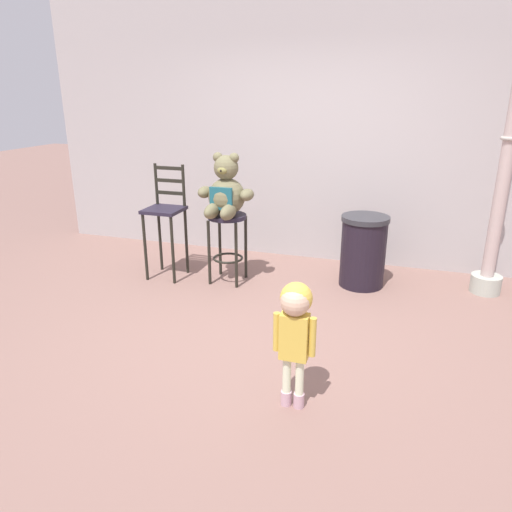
{
  "coord_description": "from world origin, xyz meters",
  "views": [
    {
      "loc": [
        1.15,
        -3.44,
        1.93
      ],
      "look_at": [
        -0.0,
        0.14,
        0.62
      ],
      "focal_mm": 33.43,
      "sensor_mm": 36.0,
      "label": 1
    }
  ],
  "objects_px": {
    "bar_chair_empty": "(166,216)",
    "child_walking": "(295,319)",
    "bar_stool_with_teddy": "(227,234)",
    "lamppost": "(501,192)",
    "trash_bin": "(363,251)",
    "teddy_bear": "(226,193)"
  },
  "relations": [
    {
      "from": "child_walking",
      "to": "lamppost",
      "type": "bearing_deg",
      "value": -158.13
    },
    {
      "from": "bar_stool_with_teddy",
      "to": "lamppost",
      "type": "xyz_separation_m",
      "value": [
        2.58,
        0.51,
        0.5
      ]
    },
    {
      "from": "lamppost",
      "to": "trash_bin",
      "type": "bearing_deg",
      "value": -171.17
    },
    {
      "from": "bar_stool_with_teddy",
      "to": "bar_chair_empty",
      "type": "relative_size",
      "value": 0.61
    },
    {
      "from": "trash_bin",
      "to": "lamppost",
      "type": "xyz_separation_m",
      "value": [
        1.21,
        0.19,
        0.65
      ]
    },
    {
      "from": "trash_bin",
      "to": "bar_chair_empty",
      "type": "height_order",
      "value": "bar_chair_empty"
    },
    {
      "from": "bar_stool_with_teddy",
      "to": "trash_bin",
      "type": "height_order",
      "value": "trash_bin"
    },
    {
      "from": "lamppost",
      "to": "bar_chair_empty",
      "type": "xyz_separation_m",
      "value": [
        -3.26,
        -0.56,
        -0.35
      ]
    },
    {
      "from": "teddy_bear",
      "to": "lamppost",
      "type": "relative_size",
      "value": 0.24
    },
    {
      "from": "child_walking",
      "to": "trash_bin",
      "type": "xyz_separation_m",
      "value": [
        0.2,
        2.19,
        -0.24
      ]
    },
    {
      "from": "bar_stool_with_teddy",
      "to": "lamppost",
      "type": "bearing_deg",
      "value": 11.1
    },
    {
      "from": "teddy_bear",
      "to": "trash_bin",
      "type": "bearing_deg",
      "value": 14.25
    },
    {
      "from": "teddy_bear",
      "to": "bar_chair_empty",
      "type": "height_order",
      "value": "teddy_bear"
    },
    {
      "from": "bar_chair_empty",
      "to": "child_walking",
      "type": "bearing_deg",
      "value": -44.65
    },
    {
      "from": "bar_stool_with_teddy",
      "to": "child_walking",
      "type": "relative_size",
      "value": 0.86
    },
    {
      "from": "child_walking",
      "to": "bar_chair_empty",
      "type": "height_order",
      "value": "bar_chair_empty"
    },
    {
      "from": "teddy_bear",
      "to": "lamppost",
      "type": "xyz_separation_m",
      "value": [
        2.58,
        0.54,
        0.06
      ]
    },
    {
      "from": "teddy_bear",
      "to": "trash_bin",
      "type": "height_order",
      "value": "teddy_bear"
    },
    {
      "from": "child_walking",
      "to": "lamppost",
      "type": "xyz_separation_m",
      "value": [
        1.41,
        2.38,
        0.41
      ]
    },
    {
      "from": "child_walking",
      "to": "trash_bin",
      "type": "bearing_deg",
      "value": -132.61
    },
    {
      "from": "child_walking",
      "to": "trash_bin",
      "type": "distance_m",
      "value": 2.21
    },
    {
      "from": "teddy_bear",
      "to": "bar_chair_empty",
      "type": "xyz_separation_m",
      "value": [
        -0.68,
        -0.02,
        -0.29
      ]
    }
  ]
}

